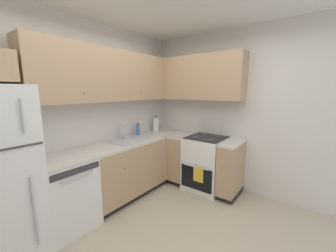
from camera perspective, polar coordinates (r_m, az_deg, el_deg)
ground_plane at (r=2.56m, az=1.54°, el=-31.17°), size 3.43×3.09×0.02m
wall_back at (r=3.13m, az=-22.42°, el=2.76°), size 3.53×0.05×2.64m
wall_right at (r=3.51m, az=18.49°, el=3.73°), size 0.05×3.19×2.64m
dishwasher at (r=2.87m, az=-26.98°, el=-16.88°), size 0.60×0.63×0.86m
lower_cabinets_back at (r=3.35m, az=-11.65°, el=-11.95°), size 1.33×0.62×0.86m
countertop_back at (r=3.20m, az=-11.93°, el=-4.62°), size 2.54×0.60×0.03m
lower_cabinets_right at (r=3.56m, az=10.29°, el=-10.53°), size 0.62×1.17×0.86m
countertop_right at (r=3.43m, az=10.50°, el=-3.61°), size 0.60×1.17×0.03m
oven_range at (r=3.56m, az=10.62°, el=-10.18°), size 0.68×0.62×1.04m
upper_cabinets_back at (r=3.12m, az=-16.65°, el=13.53°), size 2.22×0.34×0.74m
upper_cabinets_right at (r=3.61m, az=7.44°, el=13.33°), size 0.32×1.72×0.74m
sink at (r=3.24m, az=-10.55°, el=-4.84°), size 0.58×0.40×0.10m
faucet at (r=3.35m, az=-13.01°, el=-1.18°), size 0.07×0.16×0.24m
soap_bottle at (r=3.60m, az=-8.55°, el=-1.04°), size 0.06×0.06×0.21m
paper_towel_roll at (r=3.91m, az=-3.50°, el=0.45°), size 0.11×0.11×0.32m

